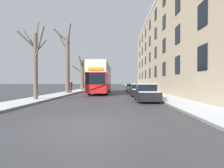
% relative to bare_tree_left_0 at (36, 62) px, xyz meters
% --- Properties ---
extents(ground_plane, '(320.00, 320.00, 0.00)m').
position_rel_bare_tree_left_0_xyz_m(ground_plane, '(5.83, -8.33, -3.38)').
color(ground_plane, '#424247').
extents(sidewalk_left, '(2.55, 130.00, 0.16)m').
position_rel_bare_tree_left_0_xyz_m(sidewalk_left, '(-0.19, 44.67, -3.30)').
color(sidewalk_left, slate).
rests_on(sidewalk_left, ground).
extents(sidewalk_right, '(2.55, 130.00, 0.16)m').
position_rel_bare_tree_left_0_xyz_m(sidewalk_right, '(11.85, 44.67, -3.30)').
color(sidewalk_right, slate).
rests_on(sidewalk_right, ground).
extents(terrace_facade_right, '(9.10, 47.54, 15.26)m').
position_rel_bare_tree_left_0_xyz_m(terrace_facade_right, '(17.62, 16.12, 4.25)').
color(terrace_facade_right, tan).
rests_on(terrace_facade_right, ground).
extents(bare_tree_left_0, '(2.73, 3.78, 7.21)m').
position_rel_bare_tree_left_0_xyz_m(bare_tree_left_0, '(0.00, 0.00, 0.00)').
color(bare_tree_left_0, brown).
rests_on(bare_tree_left_0, ground).
extents(bare_tree_left_1, '(2.83, 3.77, 9.12)m').
position_rel_bare_tree_left_0_xyz_m(bare_tree_left_1, '(0.05, 9.06, 1.07)').
color(bare_tree_left_1, brown).
rests_on(bare_tree_left_1, ground).
extents(bare_tree_left_2, '(2.12, 2.50, 6.51)m').
position_rel_bare_tree_left_0_xyz_m(bare_tree_left_2, '(0.14, 18.20, -0.21)').
color(bare_tree_left_2, brown).
rests_on(bare_tree_left_2, ground).
extents(bare_tree_left_3, '(2.32, 2.81, 6.81)m').
position_rel_bare_tree_left_0_xyz_m(bare_tree_left_3, '(0.05, 27.90, -0.05)').
color(bare_tree_left_3, brown).
rests_on(bare_tree_left_3, ground).
extents(double_decker_bus, '(2.53, 11.38, 4.28)m').
position_rel_bare_tree_left_0_xyz_m(double_decker_bus, '(4.53, 10.64, -0.96)').
color(double_decker_bus, red).
rests_on(double_decker_bus, ground).
extents(parked_car_0, '(1.72, 4.07, 1.50)m').
position_rel_bare_tree_left_0_xyz_m(parked_car_0, '(9.50, 0.10, -2.69)').
color(parked_car_0, black).
rests_on(parked_car_0, ground).
extents(parked_car_1, '(1.85, 4.60, 1.45)m').
position_rel_bare_tree_left_0_xyz_m(parked_car_1, '(9.50, 6.12, -2.71)').
color(parked_car_1, black).
rests_on(parked_car_1, ground).
extents(parked_car_2, '(1.69, 4.26, 1.42)m').
position_rel_bare_tree_left_0_xyz_m(parked_car_2, '(9.50, 12.60, -2.73)').
color(parked_car_2, silver).
rests_on(parked_car_2, ground).
extents(parked_car_3, '(1.82, 4.51, 1.35)m').
position_rel_bare_tree_left_0_xyz_m(parked_car_3, '(9.50, 18.05, -2.75)').
color(parked_car_3, '#9EA3AD').
rests_on(parked_car_3, ground).
extents(pedestrian_left_sidewalk, '(0.40, 0.40, 1.84)m').
position_rel_bare_tree_left_0_xyz_m(pedestrian_left_sidewalk, '(0.14, 10.59, -2.37)').
color(pedestrian_left_sidewalk, black).
rests_on(pedestrian_left_sidewalk, ground).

